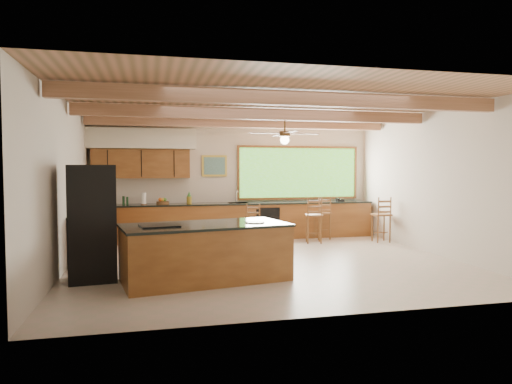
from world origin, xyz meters
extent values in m
plane|color=#BAAD9A|center=(0.00, 0.00, 0.00)|extent=(7.20, 7.20, 0.00)
cube|color=beige|center=(0.00, 3.25, 1.50)|extent=(7.20, 0.04, 3.00)
cube|color=beige|center=(0.00, -3.25, 1.50)|extent=(7.20, 0.04, 3.00)
cube|color=beige|center=(-3.60, 0.00, 1.50)|extent=(0.04, 6.50, 3.00)
cube|color=beige|center=(3.60, 0.00, 1.50)|extent=(0.04, 6.50, 3.00)
cube|color=#AD7656|center=(0.00, 0.00, 3.00)|extent=(7.20, 6.50, 0.04)
cube|color=#A67053|center=(0.00, -1.60, 2.86)|extent=(7.10, 0.15, 0.22)
cube|color=#A67053|center=(0.00, 0.50, 2.86)|extent=(7.10, 0.15, 0.22)
cube|color=#A67053|center=(0.00, 2.30, 2.86)|extent=(7.10, 0.15, 0.22)
cube|color=brown|center=(-2.35, 3.06, 1.90)|extent=(2.30, 0.35, 0.70)
cube|color=silver|center=(-2.35, 2.99, 2.50)|extent=(2.60, 0.50, 0.48)
cylinder|color=#FFEABF|center=(-3.05, 2.99, 2.27)|extent=(0.10, 0.10, 0.01)
cylinder|color=#FFEABF|center=(-1.65, 2.99, 2.27)|extent=(0.10, 0.10, 0.01)
cube|color=#6EBF44|center=(1.70, 3.22, 1.67)|extent=(3.20, 0.04, 1.30)
cube|color=gold|center=(-0.55, 3.22, 1.85)|extent=(0.64, 0.03, 0.54)
cube|color=#39664E|center=(-0.55, 3.20, 1.85)|extent=(0.54, 0.01, 0.44)
cube|color=brown|center=(0.00, 2.91, 0.44)|extent=(7.00, 0.65, 0.88)
cube|color=black|center=(0.00, 2.91, 0.90)|extent=(7.04, 0.69, 0.04)
cube|color=brown|center=(-3.26, 1.35, 0.44)|extent=(0.65, 2.35, 0.88)
cube|color=black|center=(-3.26, 1.35, 0.90)|extent=(0.69, 2.39, 0.04)
cube|color=black|center=(0.70, 2.58, 0.42)|extent=(0.60, 0.02, 0.78)
cube|color=silver|center=(0.00, 2.91, 0.91)|extent=(0.50, 0.38, 0.03)
cylinder|color=silver|center=(0.00, 3.11, 1.07)|extent=(0.03, 0.03, 0.30)
cylinder|color=silver|center=(0.00, 3.01, 1.20)|extent=(0.03, 0.20, 0.03)
cylinder|color=white|center=(-2.30, 2.90, 1.06)|extent=(0.11, 0.11, 0.28)
cylinder|color=#1A4120|center=(-2.69, 2.91, 1.01)|extent=(0.05, 0.05, 0.19)
cylinder|color=#1A4120|center=(-2.78, 2.96, 1.02)|extent=(0.06, 0.06, 0.20)
cube|color=black|center=(2.72, 2.82, 0.96)|extent=(0.20, 0.17, 0.09)
cube|color=brown|center=(-1.30, -1.13, 0.43)|extent=(2.72, 1.61, 0.87)
cube|color=black|center=(-1.30, -1.13, 0.88)|extent=(2.77, 1.65, 0.04)
cube|color=black|center=(-2.02, -1.26, 0.91)|extent=(0.64, 0.54, 0.02)
cylinder|color=white|center=(-0.50, -1.14, 0.91)|extent=(0.31, 0.31, 0.02)
cube|color=black|center=(-3.05, -0.73, 0.92)|extent=(0.78, 0.77, 1.84)
cube|color=silver|center=(-2.69, -0.73, 0.92)|extent=(0.02, 0.05, 1.69)
cube|color=brown|center=(0.10, 1.60, 0.61)|extent=(0.44, 0.44, 0.04)
cylinder|color=brown|center=(-0.04, 1.46, 0.29)|extent=(0.03, 0.03, 0.59)
cylinder|color=brown|center=(0.24, 1.46, 0.29)|extent=(0.03, 0.03, 0.59)
cylinder|color=brown|center=(-0.04, 1.74, 0.29)|extent=(0.03, 0.03, 0.59)
cylinder|color=brown|center=(0.24, 1.74, 0.29)|extent=(0.03, 0.03, 0.59)
cube|color=brown|center=(2.07, 2.45, 0.65)|extent=(0.40, 0.40, 0.04)
cylinder|color=brown|center=(1.92, 2.30, 0.32)|extent=(0.04, 0.04, 0.63)
cylinder|color=brown|center=(2.23, 2.30, 0.32)|extent=(0.04, 0.04, 0.63)
cylinder|color=brown|center=(1.92, 2.60, 0.32)|extent=(0.04, 0.04, 0.63)
cylinder|color=brown|center=(2.23, 2.60, 0.32)|extent=(0.04, 0.04, 0.63)
cube|color=brown|center=(1.66, 1.93, 0.67)|extent=(0.48, 0.48, 0.04)
cylinder|color=brown|center=(1.50, 1.77, 0.32)|extent=(0.04, 0.04, 0.65)
cylinder|color=brown|center=(1.82, 1.77, 0.32)|extent=(0.04, 0.04, 0.65)
cylinder|color=brown|center=(1.50, 2.08, 0.32)|extent=(0.04, 0.04, 0.65)
cylinder|color=brown|center=(1.82, 2.08, 0.32)|extent=(0.04, 0.04, 0.65)
cube|color=brown|center=(3.30, 1.69, 0.67)|extent=(0.41, 0.41, 0.04)
cylinder|color=brown|center=(3.14, 1.53, 0.32)|extent=(0.04, 0.04, 0.64)
cylinder|color=brown|center=(3.46, 1.53, 0.32)|extent=(0.04, 0.04, 0.64)
cylinder|color=brown|center=(3.14, 1.84, 0.32)|extent=(0.04, 0.04, 0.64)
cylinder|color=brown|center=(3.46, 1.84, 0.32)|extent=(0.04, 0.04, 0.64)
camera|label=1|loc=(-2.15, -8.34, 1.79)|focal=32.00mm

